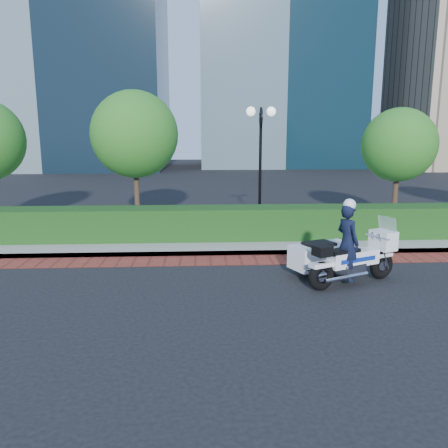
{
  "coord_description": "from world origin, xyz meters",
  "views": [
    {
      "loc": [
        -1.07,
        -10.05,
        3.3
      ],
      "look_at": [
        -0.46,
        1.62,
        1.0
      ],
      "focal_mm": 35.0,
      "sensor_mm": 36.0,
      "label": 1
    }
  ],
  "objects_px": {
    "tree_b": "(135,135)",
    "tree_c": "(399,145)",
    "police_motorcycle": "(339,252)",
    "lamppost": "(260,148)"
  },
  "relations": [
    {
      "from": "police_motorcycle",
      "to": "lamppost",
      "type": "bearing_deg",
      "value": 77.76
    },
    {
      "from": "tree_c",
      "to": "tree_b",
      "type": "bearing_deg",
      "value": 180.0
    },
    {
      "from": "tree_b",
      "to": "police_motorcycle",
      "type": "relative_size",
      "value": 1.92
    },
    {
      "from": "tree_c",
      "to": "police_motorcycle",
      "type": "relative_size",
      "value": 1.69
    },
    {
      "from": "tree_b",
      "to": "tree_c",
      "type": "bearing_deg",
      "value": -0.0
    },
    {
      "from": "tree_b",
      "to": "tree_c",
      "type": "relative_size",
      "value": 1.14
    },
    {
      "from": "lamppost",
      "to": "tree_c",
      "type": "relative_size",
      "value": 0.98
    },
    {
      "from": "police_motorcycle",
      "to": "tree_b",
      "type": "bearing_deg",
      "value": 105.61
    },
    {
      "from": "lamppost",
      "to": "tree_b",
      "type": "height_order",
      "value": "tree_b"
    },
    {
      "from": "tree_b",
      "to": "tree_c",
      "type": "height_order",
      "value": "tree_b"
    }
  ]
}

